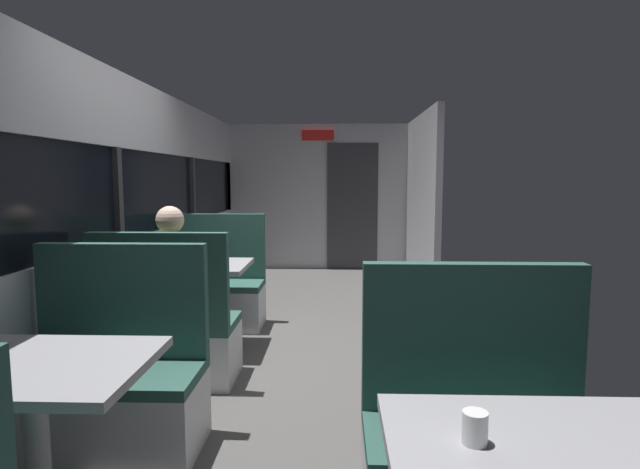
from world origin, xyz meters
TOP-DOWN VIEW (x-y plane):
  - ground_plane at (0.00, 0.00)m, footprint 3.30×9.20m
  - carriage_window_panel_left at (-1.45, 0.00)m, footprint 0.09×8.48m
  - carriage_end_bulkhead at (0.06, 4.19)m, footprint 2.90×0.11m
  - carriage_aisle_panel_right at (1.45, 3.00)m, footprint 0.08×2.40m
  - dining_table_near_window at (-0.89, -2.09)m, footprint 0.90×0.70m
  - bench_near_window_facing_entry at (-0.89, -1.39)m, footprint 0.95×0.50m
  - dining_table_mid_window at (-0.89, 0.22)m, footprint 0.90×0.70m
  - bench_mid_window_facing_end at (-0.89, -0.48)m, footprint 0.95×0.50m
  - bench_mid_window_facing_entry at (-0.89, 0.92)m, footprint 0.95×0.50m
  - bench_front_aisle_facing_entry at (0.89, -1.99)m, footprint 0.95×0.50m
  - seated_passenger at (-0.89, -0.41)m, footprint 0.47×0.55m
  - coffee_cup_primary at (-0.91, 0.23)m, footprint 0.07×0.07m
  - coffee_cup_secondary at (0.69, -2.66)m, footprint 0.07×0.07m

SIDE VIEW (x-z plane):
  - ground_plane at x=0.00m, z-range -0.02..0.00m
  - bench_near_window_facing_entry at x=-0.89m, z-range -0.22..0.88m
  - bench_mid_window_facing_end at x=-0.89m, z-range -0.22..0.88m
  - bench_mid_window_facing_entry at x=-0.89m, z-range -0.22..0.88m
  - bench_front_aisle_facing_entry at x=0.89m, z-range -0.22..0.88m
  - seated_passenger at x=-0.89m, z-range -0.09..1.17m
  - dining_table_near_window at x=-0.89m, z-range 0.27..1.01m
  - dining_table_mid_window at x=-0.89m, z-range 0.27..1.01m
  - coffee_cup_primary at x=-0.91m, z-range 0.74..0.83m
  - coffee_cup_secondary at x=0.69m, z-range 0.74..0.83m
  - carriage_window_panel_left at x=-1.45m, z-range -0.04..2.26m
  - carriage_end_bulkhead at x=0.06m, z-range -0.01..2.29m
  - carriage_aisle_panel_right at x=1.45m, z-range 0.00..2.30m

